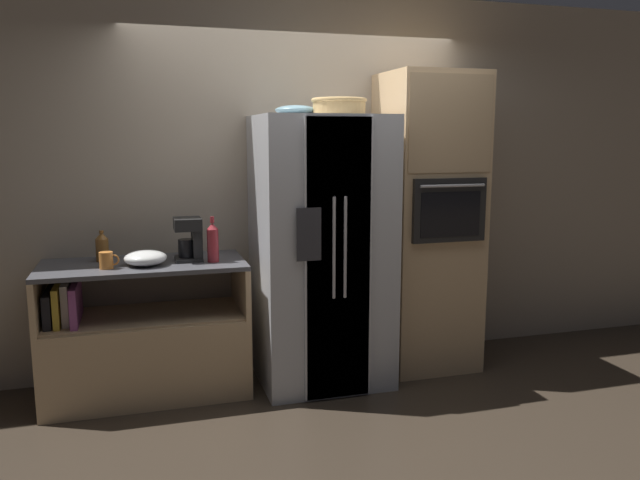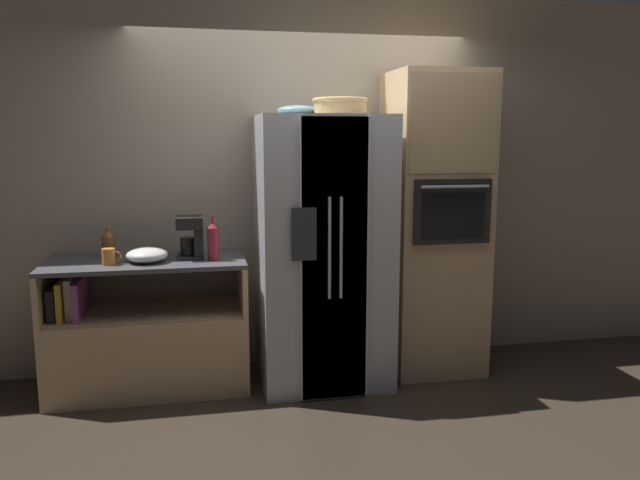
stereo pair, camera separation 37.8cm
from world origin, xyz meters
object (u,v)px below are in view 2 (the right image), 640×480
at_px(mixing_bowl, 147,255).
at_px(wall_oven, 433,224).
at_px(bottle_tall, 108,243).
at_px(refrigerator, 322,251).
at_px(mug, 109,257).
at_px(wicker_basket, 340,106).
at_px(coffee_maker, 193,235).
at_px(fruit_bowl, 298,110).
at_px(bottle_short, 213,240).

bearing_deg(mixing_bowl, wall_oven, 2.33).
bearing_deg(wall_oven, bottle_tall, 176.62).
relative_size(refrigerator, mixing_bowl, 6.89).
bearing_deg(mug, bottle_tall, 98.14).
xyz_separation_m(refrigerator, wicker_basket, (0.11, -0.04, 1.01)).
bearing_deg(wicker_basket, coffee_maker, 172.93).
distance_m(fruit_bowl, coffee_maker, 1.13).
xyz_separation_m(fruit_bowl, bottle_tall, (-1.32, 0.14, -0.91)).
bearing_deg(mixing_bowl, coffee_maker, 16.47).
height_order(wicker_basket, mug, wicker_basket).
xyz_separation_m(fruit_bowl, bottle_short, (-0.60, -0.09, -0.88)).
xyz_separation_m(wall_oven, bottle_short, (-1.62, -0.09, -0.06)).
bearing_deg(refrigerator, wicker_basket, -21.19).
distance_m(bottle_short, coffee_maker, 0.17).
bearing_deg(bottle_tall, mixing_bowl, -38.83).
height_order(refrigerator, mixing_bowl, refrigerator).
xyz_separation_m(wicker_basket, fruit_bowl, (-0.27, 0.12, -0.03)).
distance_m(wall_oven, mug, 2.31).
height_order(bottle_short, mixing_bowl, bottle_short).
relative_size(mug, mixing_bowl, 0.45).
xyz_separation_m(mug, coffee_maker, (0.54, 0.13, 0.10)).
bearing_deg(coffee_maker, wicker_basket, -7.07).
relative_size(refrigerator, bottle_short, 6.18).
relative_size(refrigerator, wicker_basket, 4.98).
bearing_deg(refrigerator, mug, -178.25).
height_order(fruit_bowl, coffee_maker, fruit_bowl).
relative_size(refrigerator, mug, 15.22).
distance_m(refrigerator, wall_oven, 0.88).
distance_m(refrigerator, fruit_bowl, 1.00).
xyz_separation_m(wall_oven, mixing_bowl, (-2.06, -0.08, -0.14)).
bearing_deg(bottle_short, wall_oven, 3.12).
bearing_deg(bottle_short, mixing_bowl, 179.42).
bearing_deg(wall_oven, wicker_basket, -170.89).
relative_size(wicker_basket, bottle_tall, 1.80).
height_order(wicker_basket, coffee_maker, wicker_basket).
relative_size(wall_oven, wicker_basket, 5.81).
distance_m(fruit_bowl, bottle_short, 1.07).
relative_size(wall_oven, coffee_maker, 7.58).
bearing_deg(mug, bottle_short, 2.62).
height_order(fruit_bowl, mixing_bowl, fruit_bowl).
relative_size(fruit_bowl, bottle_tall, 1.36).
height_order(refrigerator, bottle_tall, refrigerator).
relative_size(wicker_basket, fruit_bowl, 1.33).
height_order(refrigerator, mug, refrigerator).
bearing_deg(wicker_basket, fruit_bowl, 155.87).
distance_m(fruit_bowl, bottle_tall, 1.61).
bearing_deg(coffee_maker, wall_oven, -0.19).
bearing_deg(wall_oven, coffee_maker, 179.81).
xyz_separation_m(mug, mixing_bowl, (0.24, 0.04, -0.00)).
relative_size(bottle_tall, bottle_short, 0.69).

